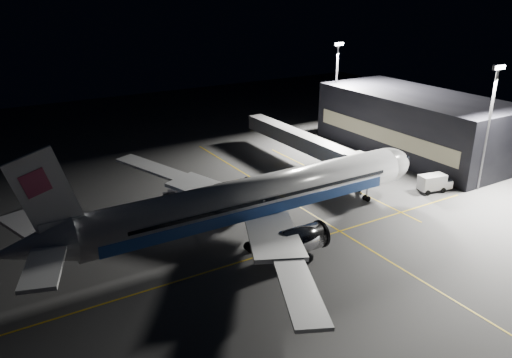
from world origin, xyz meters
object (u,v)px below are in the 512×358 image
object	(u,v)px
floodlight_mast_north	(336,81)
baggage_tug	(172,197)
airliner	(250,199)
jet_bridge	(307,143)
floodlight_mast_south	(490,117)
safety_cone_c	(197,199)
safety_cone_a	(193,231)
service_truck	(434,182)
safety_cone_b	(202,203)

from	to	relation	value
floodlight_mast_north	baggage_tug	bearing A→B (deg)	-160.39
airliner	jet_bridge	distance (m)	29.31
jet_bridge	floodlight_mast_south	size ratio (longest dim) A/B	1.66
safety_cone_c	floodlight_mast_north	bearing A→B (deg)	22.91
floodlight_mast_north	safety_cone_c	world-z (taller)	floodlight_mast_north
floodlight_mast_north	safety_cone_a	world-z (taller)	floodlight_mast_north
jet_bridge	floodlight_mast_north	size ratio (longest dim) A/B	1.66
airliner	floodlight_mast_north	world-z (taller)	floodlight_mast_north
service_truck	safety_cone_b	bearing A→B (deg)	167.68
floodlight_mast_north	safety_cone_a	distance (m)	56.58
jet_bridge	safety_cone_b	xyz separation A→B (m)	(-24.56, -5.79, -4.29)
floodlight_mast_south	service_truck	xyz separation A→B (m)	(-7.13, 3.22, -10.80)
floodlight_mast_south	safety_cone_c	xyz separation A→B (m)	(-42.57, 20.01, -12.07)
service_truck	safety_cone_b	distance (m)	38.52
baggage_tug	safety_cone_b	xyz separation A→B (m)	(3.68, -3.25, -0.62)
airliner	safety_cone_c	bearing A→B (deg)	96.07
safety_cone_a	safety_cone_b	bearing A→B (deg)	57.11
floodlight_mast_south	safety_cone_a	distance (m)	50.33
floodlight_mast_north	floodlight_mast_south	world-z (taller)	same
floodlight_mast_south	baggage_tug	world-z (taller)	floodlight_mast_south
jet_bridge	service_truck	distance (m)	23.71
floodlight_mast_south	safety_cone_b	size ratio (longest dim) A/B	35.59
jet_bridge	safety_cone_c	world-z (taller)	jet_bridge
airliner	safety_cone_b	distance (m)	13.28
jet_bridge	floodlight_mast_south	world-z (taller)	floodlight_mast_south
baggage_tug	safety_cone_c	world-z (taller)	baggage_tug
floodlight_mast_north	service_truck	size ratio (longest dim) A/B	3.41
floodlight_mast_south	floodlight_mast_north	bearing A→B (deg)	90.00
airliner	jet_bridge	xyz separation A→B (m)	(23.08, 18.06, -0.58)
airliner	baggage_tug	bearing A→B (deg)	108.44
airliner	floodlight_mast_north	size ratio (longest dim) A/B	2.97
airliner	floodlight_mast_south	world-z (taller)	floodlight_mast_south
jet_bridge	safety_cone_a	bearing A→B (deg)	-155.05
baggage_tug	safety_cone_c	size ratio (longest dim) A/B	5.40
floodlight_mast_south	safety_cone_a	world-z (taller)	floodlight_mast_south
service_truck	safety_cone_c	world-z (taller)	service_truck
service_truck	floodlight_mast_north	bearing A→B (deg)	89.13
floodlight_mast_south	baggage_tug	xyz separation A→B (m)	(-46.25, 21.53, -11.46)
airliner	floodlight_mast_north	distance (m)	52.56
floodlight_mast_south	safety_cone_c	world-z (taller)	floodlight_mast_south
service_truck	jet_bridge	bearing A→B (deg)	128.24
airliner	service_truck	distance (m)	34.25
airliner	safety_cone_c	world-z (taller)	airliner
safety_cone_a	safety_cone_b	size ratio (longest dim) A/B	0.91
floodlight_mast_north	safety_cone_c	distance (m)	47.76
safety_cone_c	service_truck	bearing A→B (deg)	-25.36
floodlight_mast_north	safety_cone_c	bearing A→B (deg)	-157.09
safety_cone_b	safety_cone_c	distance (m)	1.74
jet_bridge	baggage_tug	bearing A→B (deg)	-174.85
safety_cone_a	baggage_tug	bearing A→B (deg)	82.30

